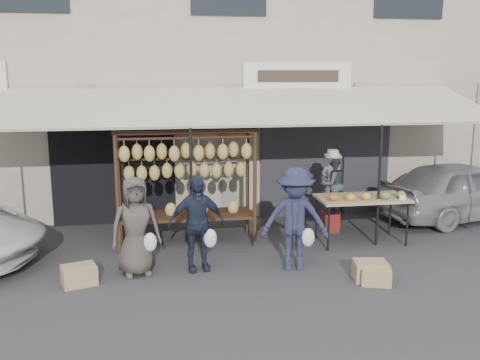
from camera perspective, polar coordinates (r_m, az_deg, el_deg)
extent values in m
plane|color=#2D2D30|center=(8.85, 2.05, -10.08)|extent=(90.00, 90.00, 0.00)
cube|color=#B4A795|center=(14.66, -2.87, 12.50)|extent=(24.00, 6.00, 7.00)
cube|color=#232328|center=(12.31, 9.06, 2.02)|extent=(3.00, 0.10, 2.50)
cube|color=black|center=(11.74, -13.32, 1.39)|extent=(2.60, 0.10, 2.50)
cube|color=silver|center=(11.88, 6.18, 10.97)|extent=(2.40, 0.10, 0.60)
cube|color=#BDB79F|center=(10.51, -0.28, 7.96)|extent=(10.00, 2.34, 0.63)
cylinder|color=black|center=(9.48, -5.19, -1.36)|extent=(0.05, 0.05, 2.30)
cylinder|color=black|center=(10.31, 14.60, -0.63)|extent=(0.05, 0.05, 2.30)
cylinder|color=#312013|center=(9.79, -12.95, -1.50)|extent=(0.07, 0.07, 2.20)
cylinder|color=#312013|center=(9.93, 1.59, -1.02)|extent=(0.07, 0.07, 2.20)
cylinder|color=#312013|center=(10.57, -12.68, -0.53)|extent=(0.07, 0.07, 2.20)
cylinder|color=#312013|center=(10.70, 0.80, -0.09)|extent=(0.07, 0.07, 2.20)
cube|color=#312013|center=(9.99, -5.89, 5.40)|extent=(2.60, 0.90, 0.07)
cylinder|color=#312013|center=(9.66, -5.76, 4.48)|extent=(2.50, 0.05, 0.05)
cylinder|color=#312013|center=(10.35, -5.99, 4.95)|extent=(2.50, 0.05, 0.05)
cylinder|color=#312013|center=(10.06, -5.83, 2.29)|extent=(2.50, 0.05, 0.05)
cube|color=#312013|center=(10.30, -5.70, -3.76)|extent=(2.50, 0.80, 0.05)
ellipsoid|color=#DCBE63|center=(9.69, -12.24, 2.74)|extent=(0.20, 0.18, 0.30)
ellipsoid|color=#DCBE63|center=(9.83, -10.91, 2.96)|extent=(0.20, 0.18, 0.30)
ellipsoid|color=#DCBE63|center=(9.68, -9.63, 2.80)|extent=(0.20, 0.18, 0.30)
ellipsoid|color=#DCBE63|center=(9.83, -8.35, 3.03)|extent=(0.20, 0.18, 0.30)
ellipsoid|color=#DCBE63|center=(9.69, -7.03, 2.80)|extent=(0.20, 0.18, 0.30)
ellipsoid|color=#DCBE63|center=(9.84, -5.78, 3.13)|extent=(0.20, 0.18, 0.30)
ellipsoid|color=#DCBE63|center=(9.71, -4.43, 2.89)|extent=(0.20, 0.18, 0.30)
ellipsoid|color=#DCBE63|center=(9.88, -3.23, 3.09)|extent=(0.20, 0.18, 0.30)
ellipsoid|color=#DCBE63|center=(9.75, -1.85, 3.03)|extent=(0.20, 0.18, 0.30)
ellipsoid|color=#DCBE63|center=(9.93, -0.70, 3.28)|extent=(0.20, 0.18, 0.30)
ellipsoid|color=#DCBE63|center=(9.82, 0.70, 3.11)|extent=(0.20, 0.18, 0.30)
ellipsoid|color=#DCBE63|center=(10.11, -11.75, 0.70)|extent=(0.20, 0.18, 0.30)
ellipsoid|color=#DCBE63|center=(10.10, -10.43, 0.72)|extent=(0.20, 0.18, 0.30)
ellipsoid|color=#DCBE63|center=(10.09, -9.11, 0.76)|extent=(0.20, 0.18, 0.30)
ellipsoid|color=#DCBE63|center=(10.09, -7.79, 1.00)|extent=(0.20, 0.18, 0.30)
ellipsoid|color=#DCBE63|center=(10.10, -6.46, 0.96)|extent=(0.20, 0.18, 0.30)
ellipsoid|color=#DCBE63|center=(10.11, -5.15, 1.19)|extent=(0.20, 0.18, 0.30)
ellipsoid|color=#DCBE63|center=(10.13, -3.83, 1.08)|extent=(0.20, 0.18, 0.30)
ellipsoid|color=#DCBE63|center=(10.16, -2.51, 1.00)|extent=(0.20, 0.18, 0.30)
ellipsoid|color=#DCBE63|center=(10.18, -1.21, 1.16)|extent=(0.20, 0.18, 0.30)
ellipsoid|color=#DCBE63|center=(10.22, 0.09, 1.16)|extent=(0.20, 0.18, 0.30)
cube|color=tan|center=(10.47, 12.87, -1.91)|extent=(1.70, 0.90, 0.05)
cylinder|color=black|center=(9.99, 9.43, -5.10)|extent=(0.04, 0.04, 0.85)
cylinder|color=black|center=(10.56, 17.40, -4.56)|extent=(0.04, 0.04, 0.85)
cylinder|color=black|center=(10.66, 8.17, -3.99)|extent=(0.04, 0.04, 0.85)
cylinder|color=black|center=(11.21, 15.73, -3.54)|extent=(0.04, 0.04, 0.85)
ellipsoid|color=#B25919|center=(10.03, 9.95, -1.83)|extent=(0.18, 0.14, 0.14)
ellipsoid|color=orange|center=(10.11, 11.72, -1.79)|extent=(0.18, 0.14, 0.14)
ellipsoid|color=gold|center=(10.23, 13.34, -1.70)|extent=(0.18, 0.14, 0.14)
ellipsoid|color=#598C33|center=(10.36, 15.28, -1.63)|extent=(0.18, 0.14, 0.14)
ellipsoid|color=#598C33|center=(10.55, 16.81, -1.48)|extent=(0.18, 0.14, 0.14)
imported|color=slate|center=(11.05, 9.75, -0.21)|extent=(0.50, 0.40, 1.18)
imported|color=#363B44|center=(11.03, 9.85, -0.45)|extent=(0.68, 0.59, 1.20)
imported|color=#443D38|center=(8.78, -11.07, -4.87)|extent=(0.89, 0.68, 1.62)
imported|color=#1E2537|center=(8.85, -4.67, -4.64)|extent=(0.98, 0.51, 1.60)
imported|color=#242540|center=(8.89, 5.87, -4.18)|extent=(1.22, 0.86, 1.72)
cube|color=maroon|center=(11.25, 9.61, -4.28)|extent=(0.34, 0.34, 0.45)
cube|color=maroon|center=(11.22, 9.71, -4.44)|extent=(0.35, 0.35, 0.40)
cube|color=tan|center=(8.83, 13.72, -9.39)|extent=(0.57, 0.47, 0.31)
cube|color=tan|center=(8.71, 14.30, -9.86)|extent=(0.54, 0.47, 0.27)
cube|color=tan|center=(8.79, -16.79, -9.69)|extent=(0.60, 0.53, 0.30)
imported|color=gray|center=(12.87, 22.66, -0.98)|extent=(4.15, 2.41, 1.33)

